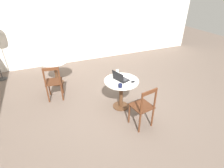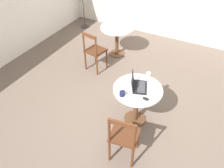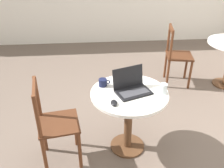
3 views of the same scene
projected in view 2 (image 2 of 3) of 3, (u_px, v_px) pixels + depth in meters
The scene contains 9 objects.
ground_plane at pixel (129, 119), 3.79m from camera, with size 16.00×16.00×0.00m, color #66564C.
cafe_table_near at pixel (137, 96), 3.43m from camera, with size 0.76×0.76×0.71m.
cafe_table_mid at pixel (117, 33), 5.04m from camera, with size 0.76×0.76×0.71m.
chair_near_left at pixel (124, 137), 2.95m from camera, with size 0.44×0.44×0.91m.
chair_mid_left at pixel (94, 52), 4.61m from camera, with size 0.44×0.44×0.91m.
laptop at pixel (138, 85), 3.33m from camera, with size 0.39×0.34×0.22m.
mouse at pixel (146, 99), 3.14m from camera, with size 0.06×0.10×0.03m.
mug at pixel (122, 93), 3.19m from camera, with size 0.12×0.08×0.08m.
drinking_glass at pixel (148, 75), 3.50m from camera, with size 0.07×0.07×0.10m.
Camera 2 is at (-2.34, -0.91, 2.92)m, focal length 35.00 mm.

